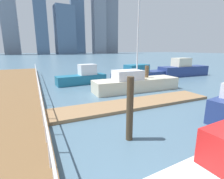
{
  "coord_description": "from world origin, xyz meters",
  "views": [
    {
      "loc": [
        -3.3,
        -0.5,
        3.45
      ],
      "look_at": [
        0.16,
        7.06,
        1.47
      ],
      "focal_mm": 27.3,
      "sensor_mm": 36.0,
      "label": 1
    }
  ],
  "objects": [
    {
      "name": "moored_boat_4",
      "position": [
        14.59,
        16.05,
        0.84
      ],
      "size": [
        6.98,
        2.18,
        2.35
      ],
      "color": "navy",
      "rests_on": "ground_plane"
    },
    {
      "name": "skyline_tower_3",
      "position": [
        18.19,
        123.29,
        15.75
      ],
      "size": [
        13.24,
        10.67,
        31.5
      ],
      "primitive_type": "cube",
      "rotation": [
        0.0,
        0.0,
        0.08
      ],
      "color": "slate",
      "rests_on": "ground_plane"
    },
    {
      "name": "ground_plane",
      "position": [
        0.0,
        20.0,
        0.0
      ],
      "size": [
        300.0,
        300.0,
        0.0
      ],
      "primitive_type": "plane",
      "color": "slate"
    },
    {
      "name": "floating_dock",
      "position": [
        2.09,
        8.25,
        0.09
      ],
      "size": [
        11.18,
        2.0,
        0.18
      ],
      "primitive_type": "cube",
      "color": "#93704C",
      "rests_on": "ground_plane"
    },
    {
      "name": "moored_boat_2",
      "position": [
        7.86,
        16.05,
        0.63
      ],
      "size": [
        7.49,
        2.8,
        1.76
      ],
      "color": "navy",
      "rests_on": "ground_plane"
    },
    {
      "name": "dock_piling_4",
      "position": [
        4.02,
        13.49,
        0.81
      ],
      "size": [
        0.3,
        0.3,
        1.61
      ],
      "primitive_type": "cylinder",
      "color": "#473826",
      "rests_on": "ground_plane"
    },
    {
      "name": "dock_piling_3",
      "position": [
        -0.17,
        4.72,
        1.24
      ],
      "size": [
        0.26,
        0.26,
        2.48
      ],
      "primitive_type": "cylinder",
      "color": "#473826",
      "rests_on": "ground_plane"
    },
    {
      "name": "moored_boat_5",
      "position": [
        4.37,
        11.57,
        0.67
      ],
      "size": [
        7.51,
        2.09,
        8.76
      ],
      "color": "beige",
      "rests_on": "ground_plane"
    },
    {
      "name": "skyline_tower_2",
      "position": [
        3.4,
        124.1,
        20.54
      ],
      "size": [
        7.9,
        6.97,
        41.08
      ],
      "primitive_type": "cube",
      "rotation": [
        0.0,
        0.0,
        -0.02
      ],
      "color": "slate",
      "rests_on": "ground_plane"
    },
    {
      "name": "skyline_tower_6",
      "position": [
        58.25,
        140.16,
        24.03
      ],
      "size": [
        13.33,
        8.63,
        48.06
      ],
      "primitive_type": "cube",
      "rotation": [
        0.0,
        0.0,
        0.03
      ],
      "color": "slate",
      "rests_on": "ground_plane"
    },
    {
      "name": "dock_piling_1",
      "position": [
        5.72,
        11.85,
        1.02
      ],
      "size": [
        0.34,
        0.34,
        2.03
      ],
      "primitive_type": "cylinder",
      "color": "brown",
      "rests_on": "ground_plane"
    },
    {
      "name": "moored_boat_0",
      "position": [
        1.11,
        16.25,
        0.69
      ],
      "size": [
        5.08,
        1.86,
        1.97
      ],
      "color": "#1E6B8C",
      "rests_on": "ground_plane"
    },
    {
      "name": "skyline_tower_5",
      "position": [
        47.48,
        136.4,
        21.13
      ],
      "size": [
        10.27,
        10.25,
        42.27
      ],
      "primitive_type": "cube",
      "rotation": [
        0.0,
        0.0,
        -0.06
      ],
      "color": "gray",
      "rests_on": "ground_plane"
    },
    {
      "name": "boardwalk_railing",
      "position": [
        -3.15,
        11.28,
        1.22
      ],
      "size": [
        0.06,
        28.92,
        1.08
      ],
      "color": "white",
      "rests_on": "boardwalk"
    },
    {
      "name": "skyline_tower_1",
      "position": [
        -15.34,
        137.63,
        28.11
      ],
      "size": [
        9.78,
        7.09,
        56.21
      ],
      "primitive_type": "cube",
      "rotation": [
        0.0,
        0.0,
        -0.0
      ],
      "color": "gray",
      "rests_on": "ground_plane"
    },
    {
      "name": "skyline_tower_4",
      "position": [
        31.02,
        139.38,
        29.36
      ],
      "size": [
        10.58,
        9.45,
        58.73
      ],
      "primitive_type": "cube",
      "rotation": [
        0.0,
        0.0,
        -0.1
      ],
      "color": "slate",
      "rests_on": "ground_plane"
    }
  ]
}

